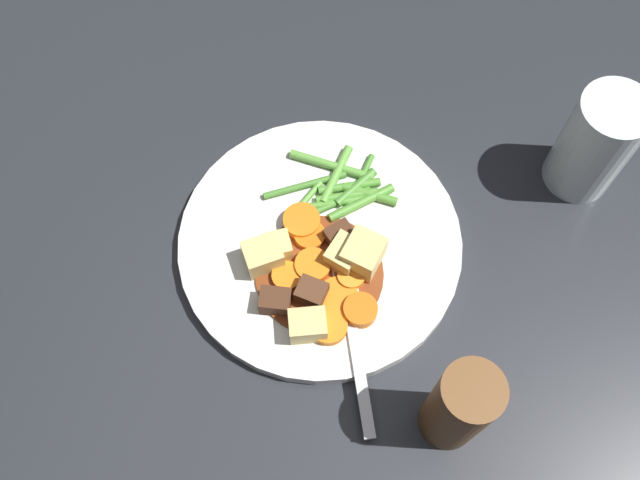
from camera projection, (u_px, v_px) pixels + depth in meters
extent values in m
plane|color=#26282D|center=(320.00, 247.00, 0.67)|extent=(3.00, 3.00, 0.00)
cylinder|color=white|center=(320.00, 243.00, 0.66)|extent=(0.26, 0.26, 0.02)
cylinder|color=brown|center=(319.00, 274.00, 0.64)|extent=(0.12, 0.12, 0.00)
cylinder|color=orange|center=(360.00, 310.00, 0.62)|extent=(0.04, 0.04, 0.01)
cylinder|color=orange|center=(287.00, 277.00, 0.63)|extent=(0.04, 0.04, 0.01)
cylinder|color=orange|center=(309.00, 239.00, 0.65)|extent=(0.03, 0.03, 0.01)
cylinder|color=orange|center=(302.00, 222.00, 0.66)|extent=(0.05, 0.05, 0.01)
cylinder|color=orange|center=(313.00, 266.00, 0.64)|extent=(0.05, 0.05, 0.01)
cylinder|color=orange|center=(351.00, 276.00, 0.63)|extent=(0.03, 0.03, 0.01)
cylinder|color=orange|center=(338.00, 296.00, 0.63)|extent=(0.04, 0.04, 0.01)
cylinder|color=orange|center=(329.00, 326.00, 0.62)|extent=(0.05, 0.05, 0.01)
cube|color=#E5CC7A|center=(344.00, 255.00, 0.63)|extent=(0.04, 0.03, 0.03)
cube|color=#E5CC7A|center=(263.00, 256.00, 0.63)|extent=(0.04, 0.04, 0.03)
cube|color=#E5CC7A|center=(308.00, 325.00, 0.61)|extent=(0.03, 0.04, 0.03)
cube|color=#E5CC7A|center=(279.00, 246.00, 0.64)|extent=(0.03, 0.03, 0.02)
cube|color=#E5CC7A|center=(363.00, 254.00, 0.63)|extent=(0.04, 0.04, 0.03)
cube|color=#56331E|center=(312.00, 293.00, 0.62)|extent=(0.03, 0.03, 0.02)
cube|color=#4C2B19|center=(275.00, 301.00, 0.62)|extent=(0.02, 0.03, 0.02)
cube|color=#4C2B19|center=(343.00, 236.00, 0.65)|extent=(0.04, 0.04, 0.02)
cylinder|color=#599E38|center=(361.00, 203.00, 0.67)|extent=(0.05, 0.06, 0.01)
cylinder|color=#599E38|center=(349.00, 186.00, 0.67)|extent=(0.03, 0.06, 0.01)
cylinder|color=#4C8E33|center=(360.00, 182.00, 0.68)|extent=(0.06, 0.02, 0.01)
cylinder|color=#4C8E33|center=(355.00, 187.00, 0.67)|extent=(0.05, 0.03, 0.01)
cylinder|color=#4C8E33|center=(338.00, 202.00, 0.67)|extent=(0.05, 0.06, 0.01)
cylinder|color=#66AD42|center=(303.00, 203.00, 0.67)|extent=(0.05, 0.03, 0.01)
cylinder|color=#66AD42|center=(334.00, 174.00, 0.68)|extent=(0.07, 0.02, 0.01)
cylinder|color=#4C8E33|center=(305.00, 185.00, 0.68)|extent=(0.05, 0.07, 0.01)
cylinder|color=#599E38|center=(335.00, 203.00, 0.67)|extent=(0.03, 0.06, 0.01)
cylinder|color=#599E38|center=(370.00, 194.00, 0.67)|extent=(0.01, 0.05, 0.01)
cylinder|color=#599E38|center=(347.00, 196.00, 0.67)|extent=(0.03, 0.06, 0.01)
cylinder|color=#66AD42|center=(332.00, 166.00, 0.68)|extent=(0.02, 0.09, 0.01)
cube|color=silver|center=(359.00, 371.00, 0.60)|extent=(0.11, 0.05, 0.00)
cube|color=silver|center=(347.00, 298.00, 0.63)|extent=(0.02, 0.03, 0.00)
cylinder|color=silver|center=(353.00, 266.00, 0.64)|extent=(0.04, 0.02, 0.00)
cylinder|color=silver|center=(346.00, 267.00, 0.64)|extent=(0.04, 0.02, 0.00)
cylinder|color=silver|center=(339.00, 268.00, 0.64)|extent=(0.04, 0.02, 0.00)
cylinder|color=silver|center=(332.00, 268.00, 0.64)|extent=(0.04, 0.02, 0.00)
cylinder|color=silver|center=(595.00, 144.00, 0.65)|extent=(0.07, 0.07, 0.12)
cylinder|color=brown|center=(459.00, 407.00, 0.55)|extent=(0.05, 0.05, 0.12)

